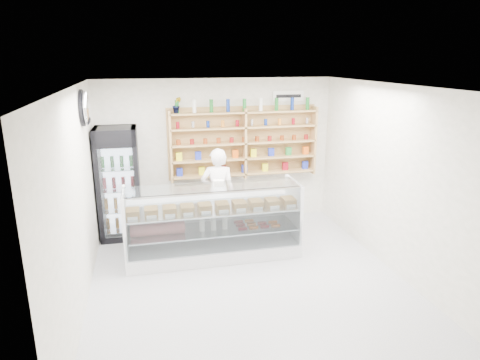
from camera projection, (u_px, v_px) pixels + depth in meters
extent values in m
plane|color=silver|center=(248.00, 281.00, 6.29)|extent=(5.00, 5.00, 0.00)
plane|color=white|center=(249.00, 87.00, 5.52)|extent=(5.00, 5.00, 0.00)
plane|color=white|center=(217.00, 152.00, 8.24)|extent=(4.50, 0.00, 4.50)
plane|color=white|center=(322.00, 277.00, 3.56)|extent=(4.50, 0.00, 4.50)
plane|color=white|center=(77.00, 202.00, 5.41)|extent=(0.00, 5.00, 5.00)
plane|color=white|center=(395.00, 180.00, 6.39)|extent=(0.00, 5.00, 5.00)
cube|color=white|center=(213.00, 249.00, 7.05)|extent=(2.79, 0.79, 0.23)
cube|color=white|center=(210.00, 218.00, 7.28)|extent=(2.79, 0.05, 0.59)
cube|color=silver|center=(213.00, 229.00, 6.95)|extent=(2.68, 0.70, 0.02)
cube|color=silver|center=(213.00, 209.00, 6.86)|extent=(2.74, 0.73, 0.02)
cube|color=silver|center=(217.00, 223.00, 6.53)|extent=(2.74, 0.11, 0.97)
cube|color=silver|center=(213.00, 187.00, 6.70)|extent=(2.74, 0.55, 0.01)
imported|color=white|center=(218.00, 193.00, 7.64)|extent=(0.67, 0.52, 1.65)
cube|color=black|center=(119.00, 183.00, 7.61)|extent=(0.73, 0.71, 2.01)
cube|color=#2D0539|center=(114.00, 139.00, 7.07)|extent=(0.71, 0.04, 0.28)
cube|color=silver|center=(119.00, 194.00, 7.32)|extent=(0.61, 0.02, 1.59)
cube|color=#AC8151|center=(170.00, 146.00, 7.85)|extent=(0.04, 0.28, 1.33)
cube|color=#AC8151|center=(244.00, 143.00, 8.15)|extent=(0.04, 0.28, 1.33)
cube|color=#AC8151|center=(313.00, 140.00, 8.45)|extent=(0.04, 0.28, 1.33)
cube|color=#AC8151|center=(244.00, 173.00, 8.31)|extent=(2.80, 0.28, 0.03)
cube|color=#AC8151|center=(244.00, 158.00, 8.23)|extent=(2.80, 0.28, 0.03)
cube|color=#AC8151|center=(244.00, 143.00, 8.15)|extent=(2.80, 0.28, 0.03)
cube|color=#AC8151|center=(244.00, 127.00, 8.06)|extent=(2.80, 0.28, 0.03)
cube|color=#AC8151|center=(244.00, 112.00, 7.99)|extent=(2.80, 0.28, 0.03)
imported|color=#1E6626|center=(177.00, 105.00, 7.67)|extent=(0.17, 0.14, 0.29)
ellipsoid|color=silver|center=(86.00, 108.00, 6.27)|extent=(0.15, 0.50, 0.50)
cube|color=white|center=(288.00, 96.00, 8.23)|extent=(0.62, 0.03, 0.20)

